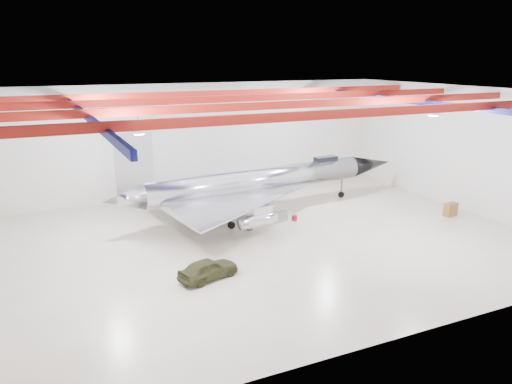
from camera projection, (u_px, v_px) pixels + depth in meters
name	position (u px, v px, depth m)	size (l,w,h in m)	color
floor	(262.00, 241.00, 37.59)	(40.00, 40.00, 0.00)	beige
wall_back	(197.00, 140.00, 49.28)	(40.00, 40.00, 0.00)	silver
wall_right	(465.00, 149.00, 44.28)	(30.00, 30.00, 0.00)	silver
ceiling	(263.00, 93.00, 34.71)	(40.00, 40.00, 0.00)	#0A0F38
ceiling_structure	(263.00, 102.00, 34.88)	(39.50, 29.50, 1.08)	maroon
jet_aircraft	(259.00, 184.00, 43.81)	(29.49, 18.46, 8.04)	silver
jeep	(208.00, 269.00, 30.98)	(1.58, 3.92, 1.34)	#34351A
desk	(451.00, 209.00, 43.41)	(1.24, 0.62, 1.14)	brown
crate_ply	(189.00, 224.00, 40.89)	(0.50, 0.40, 0.35)	olive
toolbox_red	(190.00, 221.00, 41.50)	(0.48, 0.39, 0.34)	maroon
engine_drum	(250.00, 228.00, 39.83)	(0.44, 0.44, 0.40)	#59595B
crate_small	(177.00, 216.00, 43.11)	(0.34, 0.27, 0.24)	#59595B
tool_chest	(294.00, 218.00, 42.24)	(0.48, 0.48, 0.43)	maroon
oil_barrel	(217.00, 218.00, 42.30)	(0.48, 0.38, 0.33)	olive
spares_box	(258.00, 200.00, 47.90)	(0.35, 0.35, 0.32)	#59595B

